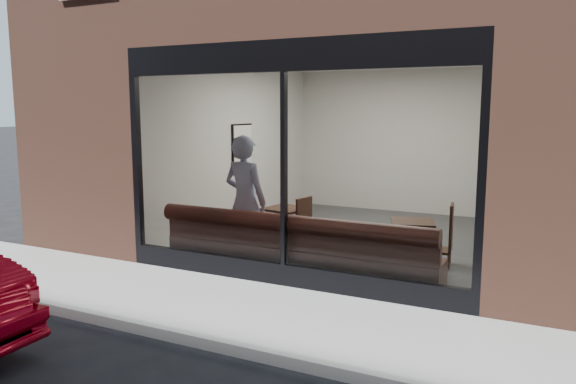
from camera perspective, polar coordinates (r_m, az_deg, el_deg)
The scene contains 21 objects.
ground at distance 5.95m, azimuth -9.68°, elevation -14.83°, with size 120.00×120.00×0.00m, color black.
sidewalk_near at distance 6.72m, azimuth -4.54°, elevation -11.88°, with size 40.00×2.00×0.01m, color gray.
kerb_near at distance 5.89m, azimuth -9.99°, elevation -14.45°, with size 40.00×0.10×0.12m, color gray.
host_building_pier_left at distance 14.25m, azimuth -3.04°, elevation 5.53°, with size 2.50×12.00×3.20m, color brown.
host_building_backfill at distance 15.74m, azimuth 14.57°, elevation 5.55°, with size 5.00×6.00×3.20m, color brown.
cafe_floor at distance 10.20m, azimuth 7.14°, elevation -4.71°, with size 6.00×6.00×0.00m, color #2D2D30.
cafe_ceiling at distance 9.97m, azimuth 7.49°, elevation 13.32°, with size 6.00×6.00×0.00m, color white.
cafe_wall_back at distance 12.82m, azimuth 11.75°, elevation 5.03°, with size 5.00×5.00×0.00m, color silver.
cafe_wall_left at distance 11.03m, azimuth -5.02°, elevation 4.63°, with size 6.00×6.00×0.00m, color silver.
cafe_wall_right at distance 9.45m, azimuth 21.75°, elevation 3.40°, with size 6.00×6.00×0.00m, color silver.
storefront_kick at distance 7.54m, azimuth -0.40°, elevation -8.40°, with size 5.00×0.10×0.30m, color black.
storefront_header at distance 7.24m, azimuth -0.42°, elevation 13.71°, with size 5.00×0.10×0.40m, color black.
storefront_mullion at distance 7.26m, azimuth -0.41°, elevation 2.23°, with size 0.06×0.10×2.50m, color black.
storefront_glass at distance 7.23m, azimuth -0.52°, elevation 2.21°, with size 4.80×4.80×0.00m, color white.
banquette at distance 7.87m, azimuth 0.93°, elevation -7.11°, with size 4.00×0.55×0.45m, color #3E1D16.
person at distance 8.33m, azimuth -4.37°, elevation -0.94°, with size 0.71×0.47×1.96m, color #96A2C5.
cafe_table_left at distance 9.02m, azimuth -0.23°, elevation -1.72°, with size 0.61×0.61×0.04m, color black.
cafe_table_right at distance 8.17m, azimuth 12.54°, elevation -3.02°, with size 0.59×0.59×0.04m, color black.
cafe_chair_left at distance 9.07m, azimuth 0.64°, elevation -4.89°, with size 0.40×0.40×0.04m, color black.
cafe_chair_right at distance 8.72m, azimuth 14.90°, elevation -5.74°, with size 0.39×0.39×0.04m, color black.
wall_poster at distance 11.09m, azimuth -4.61°, elevation 4.47°, with size 0.02×0.67×0.89m, color white.
Camera 1 is at (3.27, -4.38, 2.35)m, focal length 35.00 mm.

